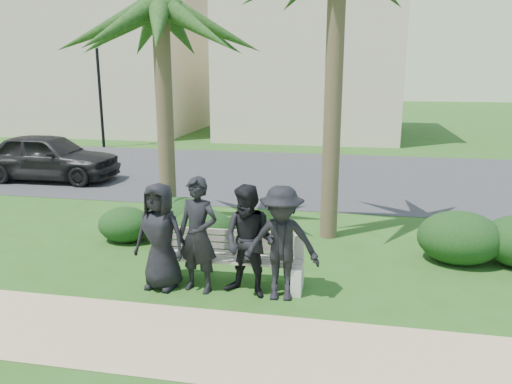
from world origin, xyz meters
TOP-DOWN VIEW (x-y plane):
  - ground at (0.00, 0.00)m, footprint 160.00×160.00m
  - footpath at (0.00, -1.80)m, footprint 30.00×1.60m
  - asphalt_street at (0.00, 8.00)m, footprint 160.00×8.00m
  - stucco_bldg_left at (-12.00, 18.00)m, footprint 10.40×8.40m
  - stucco_bldg_right at (-1.00, 18.00)m, footprint 8.40×8.40m
  - street_lamp at (-9.00, 12.00)m, footprint 0.36×0.36m
  - park_bench at (-0.62, -0.15)m, footprint 2.22×0.55m
  - man_a at (-1.57, -0.44)m, footprint 0.83×0.60m
  - man_b at (-0.99, -0.43)m, footprint 0.68×0.52m
  - man_c at (-0.25, -0.45)m, footprint 0.91×0.79m
  - man_d at (0.21, -0.47)m, footprint 1.09×0.68m
  - hedge_a at (-3.00, 1.39)m, footprint 1.02×0.84m
  - hedge_b at (-1.95, 1.50)m, footprint 1.34×1.11m
  - hedge_c at (-1.44, 1.17)m, footprint 1.19×0.98m
  - hedge_e at (2.92, 1.47)m, footprint 1.36×1.12m
  - palm_left at (-2.40, 2.08)m, footprint 3.00×3.00m
  - car_a at (-7.47, 5.86)m, footprint 4.05×1.72m

SIDE VIEW (x-z plane):
  - ground at x=0.00m, z-range 0.00..0.00m
  - footpath at x=0.00m, z-range -0.01..0.01m
  - asphalt_street at x=0.00m, z-range -0.01..0.01m
  - hedge_a at x=-3.00m, z-range 0.00..0.66m
  - park_bench at x=-0.62m, z-range -0.04..0.74m
  - hedge_c at x=-1.44m, z-range 0.00..0.78m
  - hedge_b at x=-1.95m, z-range 0.00..0.88m
  - hedge_e at x=2.92m, z-range 0.00..0.89m
  - car_a at x=-7.47m, z-range 0.00..1.37m
  - man_a at x=-1.57m, z-range 0.00..1.58m
  - man_c at x=-0.25m, z-range 0.00..1.60m
  - man_d at x=0.21m, z-range 0.00..1.62m
  - man_b at x=-0.99m, z-range 0.00..1.68m
  - street_lamp at x=-9.00m, z-range 0.80..5.09m
  - stucco_bldg_left at x=-12.00m, z-range 0.01..7.31m
  - stucco_bldg_right at x=-1.00m, z-range 0.01..7.31m
  - palm_left at x=-2.40m, z-range 1.59..6.68m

